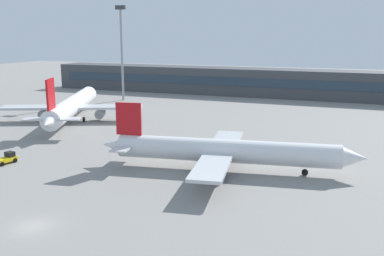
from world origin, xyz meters
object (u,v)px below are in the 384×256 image
object	(u,v)px
baggage_tug_yellow	(7,158)
airplane_mid	(73,105)
airplane_near	(228,151)
floodlight_tower_west	(122,47)

from	to	relation	value
baggage_tug_yellow	airplane_mid	bearing A→B (deg)	109.16
airplane_near	airplane_mid	bearing A→B (deg)	151.31
airplane_mid	baggage_tug_yellow	world-z (taller)	airplane_mid
baggage_tug_yellow	floodlight_tower_west	size ratio (longest dim) A/B	0.13
airplane_near	floodlight_tower_west	bearing A→B (deg)	131.55
airplane_near	airplane_mid	world-z (taller)	airplane_mid
baggage_tug_yellow	floodlight_tower_west	distance (m)	70.18
airplane_mid	baggage_tug_yellow	xyz separation A→B (m)	(11.88, -34.20, -2.79)
airplane_near	floodlight_tower_west	distance (m)	77.71
baggage_tug_yellow	airplane_near	bearing A→B (deg)	14.89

